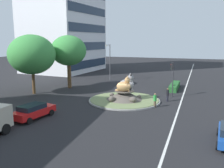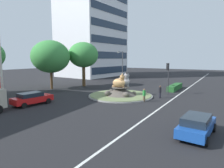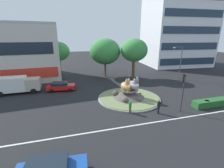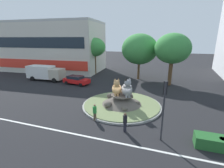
{
  "view_description": "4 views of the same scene",
  "coord_description": "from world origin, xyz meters",
  "px_view_note": "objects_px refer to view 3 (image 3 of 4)",
  "views": [
    {
      "loc": [
        -29.94,
        -9.16,
        8.0
      ],
      "look_at": [
        -2.52,
        0.82,
        2.67
      ],
      "focal_mm": 39.0,
      "sensor_mm": 36.0,
      "label": 1
    },
    {
      "loc": [
        -24.94,
        -13.52,
        5.59
      ],
      "look_at": [
        -2.91,
        -0.29,
        2.19
      ],
      "focal_mm": 31.32,
      "sensor_mm": 36.0,
      "label": 2
    },
    {
      "loc": [
        -8.39,
        -20.43,
        9.16
      ],
      "look_at": [
        -2.48,
        0.72,
        2.35
      ],
      "focal_mm": 24.76,
      "sensor_mm": 36.0,
      "label": 3
    },
    {
      "loc": [
        4.64,
        -17.6,
        7.85
      ],
      "look_at": [
        -0.99,
        -0.72,
        2.83
      ],
      "focal_mm": 25.96,
      "sensor_mm": 36.0,
      "label": 4
    }
  ],
  "objects_px": {
    "broadleaf_tree_behind_island": "(134,50)",
    "pedestrian_black_shirt": "(159,106)",
    "cat_statue_grey": "(134,85)",
    "streetlight_arm": "(180,61)",
    "office_tower": "(179,9)",
    "pedestrian_green_shirt": "(130,106)",
    "delivery_box_truck": "(16,84)",
    "litter_bin": "(207,104)",
    "cat_statue_calico": "(126,86)",
    "second_tree_near_tower": "(58,51)",
    "sedan_on_far_lane": "(61,86)",
    "third_tree_left": "(105,51)",
    "traffic_light_mast": "(183,86)"
  },
  "relations": [
    {
      "from": "streetlight_arm",
      "to": "pedestrian_green_shirt",
      "type": "height_order",
      "value": "streetlight_arm"
    },
    {
      "from": "broadleaf_tree_behind_island",
      "to": "third_tree_left",
      "type": "relative_size",
      "value": 1.0
    },
    {
      "from": "office_tower",
      "to": "cat_statue_calico",
      "type": "bearing_deg",
      "value": -133.08
    },
    {
      "from": "streetlight_arm",
      "to": "sedan_on_far_lane",
      "type": "xyz_separation_m",
      "value": [
        -24.68,
        -0.9,
        -3.35
      ]
    },
    {
      "from": "cat_statue_calico",
      "to": "third_tree_left",
      "type": "height_order",
      "value": "third_tree_left"
    },
    {
      "from": "traffic_light_mast",
      "to": "broadleaf_tree_behind_island",
      "type": "xyz_separation_m",
      "value": [
        0.73,
        16.91,
        2.83
      ]
    },
    {
      "from": "third_tree_left",
      "to": "sedan_on_far_lane",
      "type": "relative_size",
      "value": 1.8
    },
    {
      "from": "office_tower",
      "to": "sedan_on_far_lane",
      "type": "xyz_separation_m",
      "value": [
        -35.56,
        -17.39,
        -16.42
      ]
    },
    {
      "from": "broadleaf_tree_behind_island",
      "to": "pedestrian_black_shirt",
      "type": "xyz_separation_m",
      "value": [
        -3.75,
        -16.73,
        -5.28
      ]
    },
    {
      "from": "second_tree_near_tower",
      "to": "third_tree_left",
      "type": "bearing_deg",
      "value": -8.55
    },
    {
      "from": "broadleaf_tree_behind_island",
      "to": "sedan_on_far_lane",
      "type": "bearing_deg",
      "value": -163.27
    },
    {
      "from": "third_tree_left",
      "to": "delivery_box_truck",
      "type": "bearing_deg",
      "value": -158.1
    },
    {
      "from": "cat_statue_grey",
      "to": "sedan_on_far_lane",
      "type": "xyz_separation_m",
      "value": [
        -10.76,
        6.87,
        -1.45
      ]
    },
    {
      "from": "sedan_on_far_lane",
      "to": "broadleaf_tree_behind_island",
      "type": "bearing_deg",
      "value": 24.41
    },
    {
      "from": "broadleaf_tree_behind_island",
      "to": "second_tree_near_tower",
      "type": "bearing_deg",
      "value": 165.09
    },
    {
      "from": "pedestrian_black_shirt",
      "to": "delivery_box_truck",
      "type": "bearing_deg",
      "value": 158.76
    },
    {
      "from": "traffic_light_mast",
      "to": "litter_bin",
      "type": "bearing_deg",
      "value": -88.47
    },
    {
      "from": "sedan_on_far_lane",
      "to": "delivery_box_truck",
      "type": "bearing_deg",
      "value": -177.43
    },
    {
      "from": "delivery_box_truck",
      "to": "litter_bin",
      "type": "distance_m",
      "value": 29.25
    },
    {
      "from": "streetlight_arm",
      "to": "sedan_on_far_lane",
      "type": "height_order",
      "value": "streetlight_arm"
    },
    {
      "from": "pedestrian_black_shirt",
      "to": "litter_bin",
      "type": "xyz_separation_m",
      "value": [
        7.32,
        -0.1,
        -0.49
      ]
    },
    {
      "from": "second_tree_near_tower",
      "to": "litter_bin",
      "type": "xyz_separation_m",
      "value": [
        19.5,
        -21.08,
        -5.53
      ]
    },
    {
      "from": "third_tree_left",
      "to": "second_tree_near_tower",
      "type": "bearing_deg",
      "value": 171.45
    },
    {
      "from": "pedestrian_black_shirt",
      "to": "litter_bin",
      "type": "height_order",
      "value": "pedestrian_black_shirt"
    },
    {
      "from": "pedestrian_green_shirt",
      "to": "cat_statue_calico",
      "type": "bearing_deg",
      "value": -90.53
    },
    {
      "from": "broadleaf_tree_behind_island",
      "to": "delivery_box_truck",
      "type": "bearing_deg",
      "value": -169.9
    },
    {
      "from": "cat_statue_grey",
      "to": "streetlight_arm",
      "type": "bearing_deg",
      "value": 95.48
    },
    {
      "from": "delivery_box_truck",
      "to": "second_tree_near_tower",
      "type": "bearing_deg",
      "value": 49.31
    },
    {
      "from": "office_tower",
      "to": "pedestrian_green_shirt",
      "type": "bearing_deg",
      "value": -129.6
    },
    {
      "from": "cat_statue_grey",
      "to": "litter_bin",
      "type": "height_order",
      "value": "cat_statue_grey"
    },
    {
      "from": "cat_statue_calico",
      "to": "third_tree_left",
      "type": "bearing_deg",
      "value": 163.2
    },
    {
      "from": "cat_statue_calico",
      "to": "traffic_light_mast",
      "type": "height_order",
      "value": "traffic_light_mast"
    },
    {
      "from": "pedestrian_green_shirt",
      "to": "litter_bin",
      "type": "bearing_deg",
      "value": -173.33
    },
    {
      "from": "broadleaf_tree_behind_island",
      "to": "streetlight_arm",
      "type": "relative_size",
      "value": 1.23
    },
    {
      "from": "broadleaf_tree_behind_island",
      "to": "sedan_on_far_lane",
      "type": "height_order",
      "value": "broadleaf_tree_behind_island"
    },
    {
      "from": "cat_statue_calico",
      "to": "streetlight_arm",
      "type": "relative_size",
      "value": 0.32
    },
    {
      "from": "second_tree_near_tower",
      "to": "delivery_box_truck",
      "type": "distance_m",
      "value": 11.6
    },
    {
      "from": "streetlight_arm",
      "to": "cat_statue_calico",
      "type": "bearing_deg",
      "value": 27.77
    },
    {
      "from": "cat_statue_calico",
      "to": "office_tower",
      "type": "bearing_deg",
      "value": 116.99
    },
    {
      "from": "third_tree_left",
      "to": "pedestrian_black_shirt",
      "type": "relative_size",
      "value": 4.94
    },
    {
      "from": "litter_bin",
      "to": "broadleaf_tree_behind_island",
      "type": "bearing_deg",
      "value": 101.95
    },
    {
      "from": "pedestrian_green_shirt",
      "to": "traffic_light_mast",
      "type": "bearing_deg",
      "value": -178.11
    },
    {
      "from": "cat_statue_grey",
      "to": "second_tree_near_tower",
      "type": "bearing_deg",
      "value": -168.58
    },
    {
      "from": "streetlight_arm",
      "to": "sedan_on_far_lane",
      "type": "distance_m",
      "value": 24.92
    },
    {
      "from": "cat_statue_grey",
      "to": "traffic_light_mast",
      "type": "distance_m",
      "value": 6.85
    },
    {
      "from": "litter_bin",
      "to": "delivery_box_truck",
      "type": "bearing_deg",
      "value": 154.06
    },
    {
      "from": "third_tree_left",
      "to": "streetlight_arm",
      "type": "xyz_separation_m",
      "value": [
        14.95,
        -6.51,
        -1.71
      ]
    },
    {
      "from": "sedan_on_far_lane",
      "to": "pedestrian_green_shirt",
      "type": "bearing_deg",
      "value": -44.54
    },
    {
      "from": "office_tower",
      "to": "pedestrian_green_shirt",
      "type": "relative_size",
      "value": 20.29
    },
    {
      "from": "pedestrian_black_shirt",
      "to": "pedestrian_green_shirt",
      "type": "xyz_separation_m",
      "value": [
        -3.32,
        1.05,
        -0.05
      ]
    }
  ]
}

